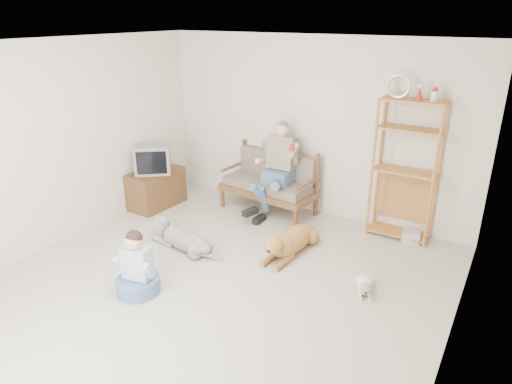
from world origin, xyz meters
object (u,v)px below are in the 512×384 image
Objects in this scene: etagere at (405,170)px; golden_retriever at (290,242)px; loveseat at (270,181)px; tv_stand at (156,188)px.

golden_retriever is (-1.09, -1.25, -0.83)m from etagere.
loveseat is 1.49m from golden_retriever.
golden_retriever is at bearing -3.27° from tv_stand.
loveseat reaches higher than golden_retriever.
golden_retriever is at bearing -45.01° from loveseat.
loveseat is at bearing -176.45° from etagere.
loveseat is 1.88m from tv_stand.
golden_retriever is (2.61, -0.31, -0.13)m from tv_stand.
etagere is (2.02, 0.13, 0.51)m from loveseat.
etagere reaches higher than tv_stand.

